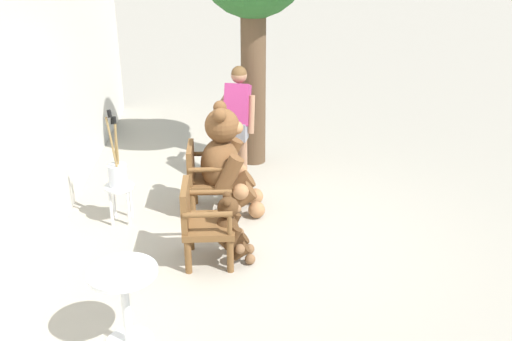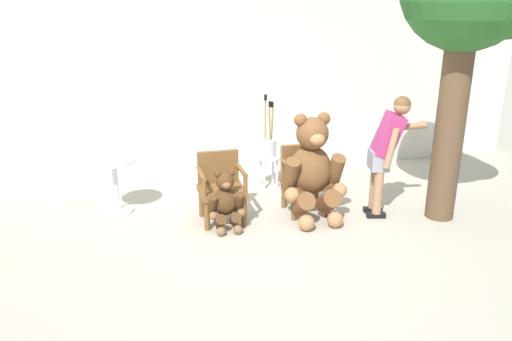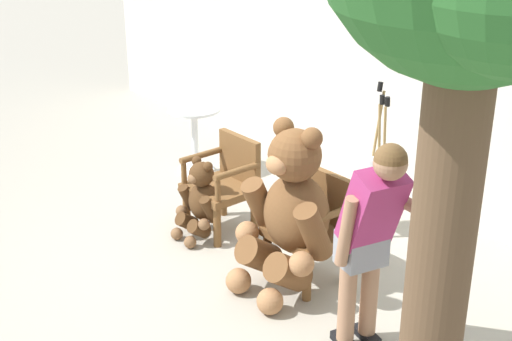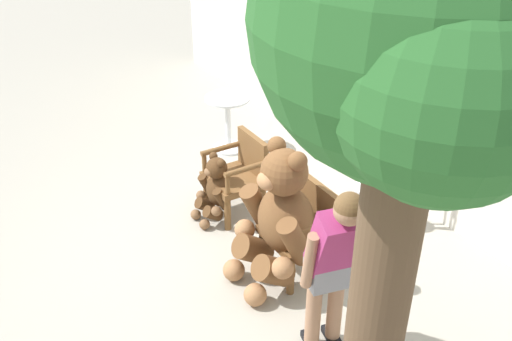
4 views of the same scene
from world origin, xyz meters
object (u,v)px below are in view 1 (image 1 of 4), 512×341
(teddy_bear_large, at_px, (226,161))
(round_side_table, at_px, (125,299))
(wooden_chair_left, at_px, (203,221))
(wooden_chair_right, at_px, (205,177))
(person_visitor, at_px, (237,116))
(white_stool, at_px, (120,194))
(teddy_bear_small, at_px, (231,229))
(brush_bucket, at_px, (118,172))

(teddy_bear_large, distance_m, round_side_table, 2.54)
(wooden_chair_left, xyz_separation_m, wooden_chair_right, (1.11, -0.00, 0.00))
(person_visitor, xyz_separation_m, white_stool, (-1.11, 1.40, -0.57))
(wooden_chair_right, bearing_deg, teddy_bear_small, -165.82)
(white_stool, relative_size, round_side_table, 0.64)
(round_side_table, bearing_deg, person_visitor, -16.86)
(wooden_chair_right, xyz_separation_m, white_stool, (-0.19, 0.99, -0.11))
(wooden_chair_right, distance_m, teddy_bear_small, 1.15)
(brush_bucket, bearing_deg, person_visitor, -51.58)
(wooden_chair_left, relative_size, wooden_chair_right, 1.00)
(brush_bucket, height_order, round_side_table, brush_bucket)
(teddy_bear_small, relative_size, round_side_table, 1.03)
(white_stool, xyz_separation_m, round_side_table, (-2.20, -0.40, 0.09))
(wooden_chair_right, relative_size, white_stool, 1.87)
(wooden_chair_right, bearing_deg, teddy_bear_large, -90.39)
(white_stool, bearing_deg, person_visitor, -51.58)
(white_stool, bearing_deg, wooden_chair_left, -132.98)
(wooden_chair_left, relative_size, round_side_table, 1.19)
(wooden_chair_left, relative_size, teddy_bear_small, 1.16)
(person_visitor, relative_size, round_side_table, 2.16)
(teddy_bear_small, bearing_deg, teddy_bear_large, 1.40)
(wooden_chair_left, distance_m, round_side_table, 1.41)
(teddy_bear_large, xyz_separation_m, teddy_bear_small, (-1.11, -0.03, -0.30))
(teddy_bear_large, height_order, person_visitor, person_visitor)
(teddy_bear_large, xyz_separation_m, round_side_table, (-2.39, 0.84, -0.22))
(brush_bucket, bearing_deg, teddy_bear_small, -125.97)
(wooden_chair_left, relative_size, person_visitor, 0.55)
(wooden_chair_right, relative_size, round_side_table, 1.19)
(teddy_bear_small, bearing_deg, brush_bucket, 54.03)
(round_side_table, bearing_deg, white_stool, 10.30)
(wooden_chair_left, height_order, round_side_table, wooden_chair_left)
(teddy_bear_small, distance_m, white_stool, 1.57)
(wooden_chair_left, xyz_separation_m, person_visitor, (2.03, -0.41, 0.46))
(teddy_bear_large, relative_size, teddy_bear_small, 1.82)
(white_stool, xyz_separation_m, brush_bucket, (-0.00, 0.00, 0.28))
(wooden_chair_right, xyz_separation_m, teddy_bear_small, (-1.12, -0.28, -0.10))
(teddy_bear_large, distance_m, brush_bucket, 1.26)
(wooden_chair_right, distance_m, white_stool, 1.01)
(wooden_chair_right, relative_size, person_visitor, 0.55)
(person_visitor, distance_m, white_stool, 1.88)
(teddy_bear_small, relative_size, white_stool, 1.62)
(wooden_chair_left, relative_size, brush_bucket, 0.93)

